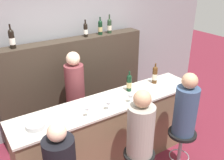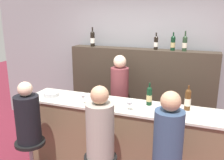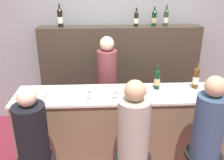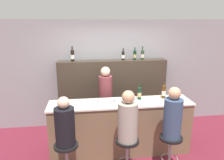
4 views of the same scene
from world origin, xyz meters
TOP-DOWN VIEW (x-y plane):
  - ground_plane at (0.00, 0.00)m, footprint 16.00×16.00m
  - wall_back at (0.00, 1.66)m, footprint 6.40×0.05m
  - bar_counter at (0.00, 0.27)m, footprint 2.75×0.59m
  - back_bar_cabinet at (0.00, 1.43)m, footprint 2.57×0.28m
  - wine_bottle_counter_0 at (0.39, 0.39)m, footprint 0.08×0.08m
  - wine_bottle_counter_1 at (0.89, 0.39)m, footprint 0.08×0.08m
  - wine_bottle_backbar_0 at (-0.92, 1.43)m, footprint 0.08×0.08m
  - wine_bottle_backbar_1 at (0.25, 1.43)m, footprint 0.07×0.07m
  - wine_bottle_backbar_2 at (0.53, 1.43)m, footprint 0.08×0.08m
  - wine_bottle_backbar_3 at (0.72, 1.43)m, footprint 0.08×0.08m
  - wine_glass_0 at (-0.45, 0.11)m, footprint 0.07×0.07m
  - wine_glass_1 at (-0.15, 0.11)m, footprint 0.07×0.07m
  - wine_glass_2 at (0.20, 0.11)m, footprint 0.08×0.08m
  - metal_bowl at (-1.06, 0.23)m, footprint 0.22×0.22m
  - bar_stool_left at (-1.01, -0.37)m, footprint 0.39×0.39m
  - guest_seated_left at (-1.01, -0.37)m, footprint 0.32×0.32m
  - bar_stool_middle at (-0.00, -0.37)m, footprint 0.39×0.39m
  - guest_seated_middle at (-0.00, -0.37)m, footprint 0.33×0.33m
  - bar_stool_right at (0.77, -0.37)m, footprint 0.39×0.39m
  - guest_seated_right at (0.77, -0.37)m, footprint 0.31×0.31m
  - bartender at (-0.22, 0.95)m, footprint 0.29×0.29m

SIDE VIEW (x-z plane):
  - ground_plane at x=0.00m, z-range 0.00..0.00m
  - bar_stool_left at x=-1.01m, z-range 0.18..0.82m
  - bar_stool_middle at x=0.00m, z-range 0.18..0.82m
  - bar_stool_right at x=0.77m, z-range 0.18..0.82m
  - bar_counter at x=0.00m, z-range 0.00..1.06m
  - bartender at x=-0.22m, z-range -0.05..1.57m
  - back_bar_cabinet at x=0.00m, z-range 0.00..1.66m
  - guest_seated_left at x=-1.01m, z-range 0.58..1.39m
  - guest_seated_middle at x=0.00m, z-range 0.58..1.44m
  - guest_seated_right at x=0.77m, z-range 0.58..1.48m
  - metal_bowl at x=-1.06m, z-range 1.06..1.12m
  - wine_glass_1 at x=-0.15m, z-range 1.09..1.24m
  - wine_glass_2 at x=0.20m, z-range 1.09..1.24m
  - wine_glass_0 at x=-0.45m, z-range 1.10..1.25m
  - wine_bottle_counter_0 at x=0.39m, z-range 1.04..1.35m
  - wine_bottle_counter_1 at x=0.89m, z-range 1.04..1.36m
  - wall_back at x=0.00m, z-range 0.00..2.60m
  - wine_bottle_backbar_1 at x=0.25m, z-range 1.64..1.92m
  - wine_bottle_backbar_2 at x=0.53m, z-range 1.64..1.94m
  - wine_bottle_backbar_3 at x=0.72m, z-range 1.63..1.95m
  - wine_bottle_backbar_0 at x=-0.92m, z-range 1.63..1.98m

